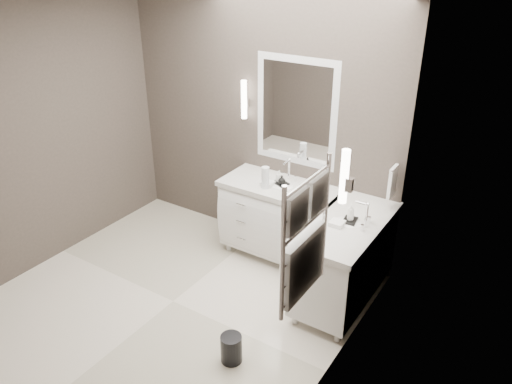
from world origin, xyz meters
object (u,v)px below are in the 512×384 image
Objects in this scene: towel_ladder at (304,244)px; vanity_back at (280,216)px; waste_bin at (231,348)px; vanity_right at (345,256)px.

vanity_back is at bearing 124.10° from towel_ladder.
towel_ladder is at bearing -8.20° from waste_bin.
towel_ladder reaches higher than waste_bin.
vanity_back is 2.16m from towel_ladder.
vanity_back is 1.38× the size of towel_ladder.
towel_ladder is at bearing -80.16° from vanity_right.
vanity_back is at bearing 106.38° from waste_bin.
waste_bin is (-0.65, 0.09, -1.27)m from towel_ladder.
towel_ladder is 1.43m from waste_bin.
vanity_back is 1.00× the size of vanity_right.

